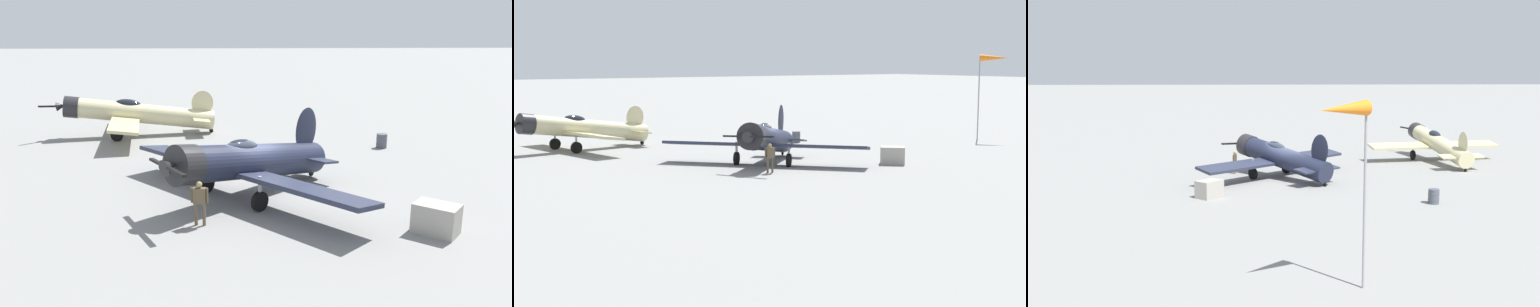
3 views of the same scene
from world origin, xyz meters
The scene contains 6 objects.
ground_plane centered at (0.00, 0.00, 0.00)m, with size 400.00×400.00×0.00m, color gray.
airplane_foreground centered at (0.35, 0.32, 1.51)m, with size 9.70×10.54×3.52m.
airplane_mid_apron centered at (7.36, -12.89, 1.52)m, with size 11.13×11.14×3.04m.
ground_crew_mechanic centered at (2.25, 3.53, 1.01)m, with size 0.64×0.29×1.67m.
equipment_crate centered at (-6.01, 4.74, 0.53)m, with size 1.80×1.76×1.06m.
fuel_drum centered at (-8.16, -8.33, 0.43)m, with size 0.67×0.67×0.86m.
Camera 1 is at (1.23, 20.50, 6.85)m, focal length 34.69 mm.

